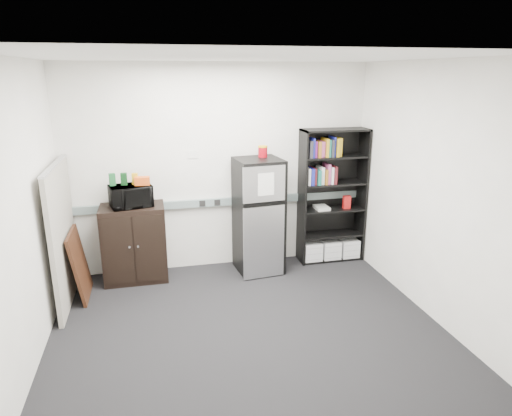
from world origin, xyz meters
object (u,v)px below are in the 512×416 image
Objects in this scene: bookshelf at (332,197)px; microwave at (131,196)px; cabinet at (135,243)px; refrigerator at (259,216)px; cubicle_partition at (63,235)px.

bookshelf is 3.80× the size of microwave.
refrigerator is (1.60, -0.08, 0.27)m from cabinet.
cabinet is at bearing 75.48° from microwave.
microwave is 1.64m from refrigerator.
bookshelf is 2.71m from cabinet.
refrigerator is at bearing -172.35° from bookshelf.
cabinet is at bearing 29.24° from cubicle_partition.
cubicle_partition reaches higher than refrigerator.
cabinet is (-2.68, -0.06, -0.42)m from bookshelf.
bookshelf is at bearing -12.80° from microwave.
cabinet is at bearing 170.96° from refrigerator.
refrigerator is (2.35, 0.34, -0.05)m from cubicle_partition.
microwave is at bearing -178.28° from bookshelf.
microwave is at bearing 28.31° from cubicle_partition.
cubicle_partition is 3.33× the size of microwave.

